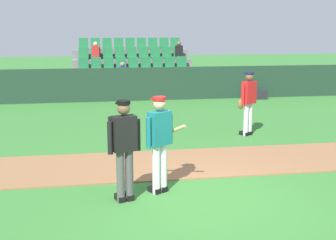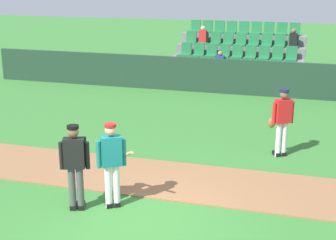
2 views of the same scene
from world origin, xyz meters
TOP-DOWN VIEW (x-y plane):
  - ground_plane at (0.00, 0.00)m, footprint 80.00×80.00m
  - infield_dirt_path at (0.00, 2.06)m, footprint 28.00×2.12m
  - dugout_fence at (0.00, 10.77)m, footprint 20.00×0.16m
  - stadium_bleachers at (0.00, 13.07)m, footprint 5.55×3.80m
  - batter_teal_jersey at (-0.59, 0.45)m, footprint 0.74×0.70m
  - umpire_home_plate at (-1.25, 0.15)m, footprint 0.57×0.40m
  - runner_red_jersey at (2.42, 4.35)m, footprint 0.63×0.44m
  - equipment_bag at (4.88, 10.32)m, footprint 0.90×0.36m

SIDE VIEW (x-z plane):
  - ground_plane at x=0.00m, z-range 0.00..0.00m
  - infield_dirt_path at x=0.00m, z-range 0.00..0.03m
  - equipment_bag at x=4.88m, z-range 0.00..0.36m
  - dugout_fence at x=0.00m, z-range 0.00..1.34m
  - stadium_bleachers at x=0.00m, z-range -0.49..1.96m
  - runner_red_jersey at x=2.42m, z-range 0.08..1.84m
  - batter_teal_jersey at x=-0.59m, z-range 0.09..1.85m
  - umpire_home_plate at x=-1.25m, z-range 0.12..1.88m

